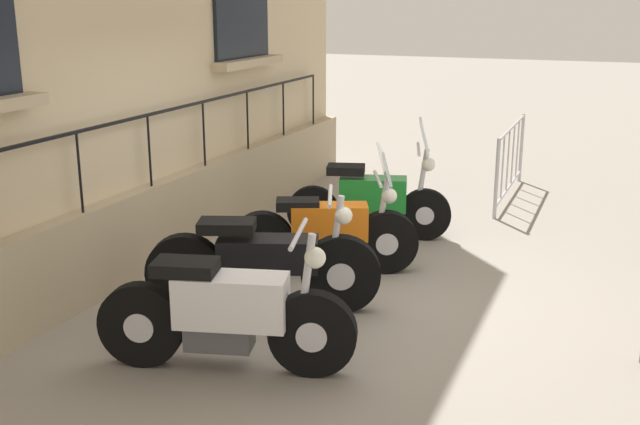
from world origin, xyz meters
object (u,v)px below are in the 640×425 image
(motorcycle_black, at_px, (263,265))
(motorcycle_green, at_px, (372,200))
(motorcycle_white, at_px, (227,315))
(crowd_barrier, at_px, (510,159))
(motorcycle_orange, at_px, (327,233))

(motorcycle_black, height_order, motorcycle_green, motorcycle_green)
(motorcycle_green, bearing_deg, motorcycle_white, -89.15)
(motorcycle_green, bearing_deg, crowd_barrier, 64.25)
(motorcycle_orange, height_order, motorcycle_green, motorcycle_green)
(motorcycle_orange, height_order, crowd_barrier, motorcycle_orange)
(motorcycle_white, bearing_deg, motorcycle_black, 102.68)
(motorcycle_white, bearing_deg, crowd_barrier, 79.29)
(motorcycle_green, height_order, crowd_barrier, motorcycle_green)
(motorcycle_white, relative_size, motorcycle_green, 1.04)
(motorcycle_black, xyz_separation_m, motorcycle_orange, (0.16, 1.15, -0.01))
(motorcycle_white, height_order, motorcycle_green, motorcycle_green)
(motorcycle_white, xyz_separation_m, motorcycle_orange, (-0.10, 2.30, -0.02))
(motorcycle_black, bearing_deg, motorcycle_white, -77.32)
(motorcycle_white, distance_m, motorcycle_orange, 2.30)
(motorcycle_black, relative_size, motorcycle_orange, 1.11)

